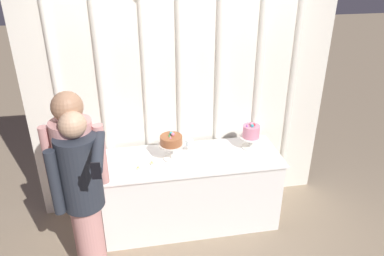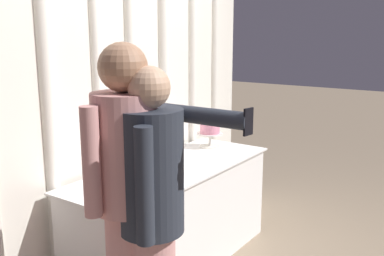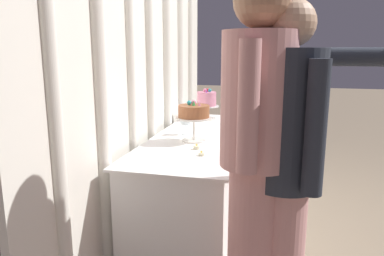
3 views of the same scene
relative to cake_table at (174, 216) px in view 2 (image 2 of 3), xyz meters
name	(u,v)px [view 2 (image 2 of 3)]	position (x,y,z in m)	size (l,w,h in m)	color
draped_curtain	(130,76)	(-0.01, 0.41, 1.05)	(3.10, 0.15, 2.80)	white
cake_table	(174,216)	(0.00, 0.00, 0.00)	(1.81, 0.68, 0.79)	white
cake_display_nearleft	(157,147)	(-0.18, 0.01, 0.59)	(0.25, 0.25, 0.29)	silver
cake_display_nearright	(210,128)	(0.65, 0.10, 0.56)	(0.23, 0.23, 0.28)	silver
wine_glass	(162,151)	(0.01, 0.13, 0.49)	(0.08, 0.08, 0.14)	silver
tealight_far_left	(139,188)	(-0.52, -0.12, 0.40)	(0.04, 0.04, 0.03)	beige
tealight_near_left	(146,181)	(-0.38, -0.05, 0.40)	(0.04, 0.04, 0.04)	beige
guest_girl_blue_dress	(153,214)	(-0.97, -0.61, 0.51)	(0.44, 0.66, 1.62)	#D6938E
guest_man_dark_suit	(127,199)	(-1.01, -0.47, 0.57)	(0.49, 0.35, 1.73)	#D6938E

